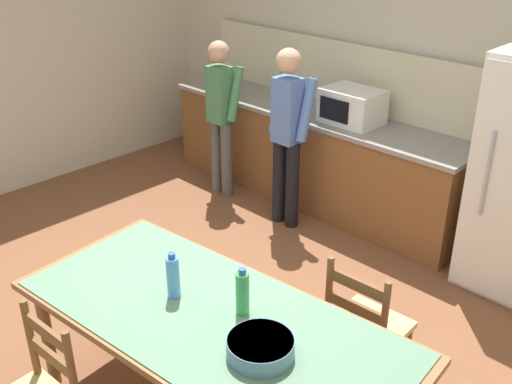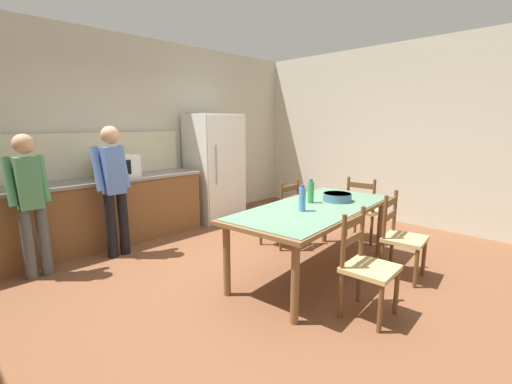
{
  "view_description": "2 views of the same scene",
  "coord_description": "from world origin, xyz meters",
  "px_view_note": "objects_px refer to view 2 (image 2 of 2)",
  "views": [
    {
      "loc": [
        2.43,
        -1.96,
        2.68
      ],
      "look_at": [
        0.24,
        0.27,
        1.15
      ],
      "focal_mm": 42.0,
      "sensor_mm": 36.0,
      "label": 1
    },
    {
      "loc": [
        -2.47,
        -2.41,
        1.63
      ],
      "look_at": [
        -0.11,
        -0.09,
        0.97
      ],
      "focal_mm": 24.0,
      "sensor_mm": 36.0,
      "label": 2
    }
  ],
  "objects_px": {
    "chair_side_far_right": "(281,214)",
    "person_at_counter": "(114,185)",
    "refrigerator": "(215,167)",
    "person_at_sink": "(30,199)",
    "dining_table": "(315,212)",
    "bottle_off_centre": "(311,192)",
    "chair_side_near_right": "(401,237)",
    "chair_head_end": "(363,210)",
    "microwave": "(117,166)",
    "serving_bowl": "(337,197)",
    "bottle_near_centre": "(302,199)",
    "chair_side_near_left": "(366,266)"
  },
  "relations": [
    {
      "from": "chair_side_near_right",
      "to": "chair_head_end",
      "type": "xyz_separation_m",
      "value": [
        0.81,
        0.86,
        0.0
      ]
    },
    {
      "from": "dining_table",
      "to": "bottle_near_centre",
      "type": "relative_size",
      "value": 8.35
    },
    {
      "from": "chair_side_far_right",
      "to": "person_at_counter",
      "type": "relative_size",
      "value": 0.57
    },
    {
      "from": "person_at_sink",
      "to": "chair_side_far_right",
      "type": "bearing_deg",
      "value": -115.66
    },
    {
      "from": "bottle_off_centre",
      "to": "chair_head_end",
      "type": "relative_size",
      "value": 0.3
    },
    {
      "from": "chair_head_end",
      "to": "chair_side_far_right",
      "type": "distance_m",
      "value": 1.18
    },
    {
      "from": "microwave",
      "to": "bottle_near_centre",
      "type": "bearing_deg",
      "value": -73.92
    },
    {
      "from": "chair_side_far_right",
      "to": "dining_table",
      "type": "bearing_deg",
      "value": 60.53
    },
    {
      "from": "serving_bowl",
      "to": "chair_side_near_left",
      "type": "relative_size",
      "value": 0.35
    },
    {
      "from": "chair_side_near_left",
      "to": "chair_side_near_right",
      "type": "bearing_deg",
      "value": 1.77
    },
    {
      "from": "serving_bowl",
      "to": "chair_side_near_right",
      "type": "bearing_deg",
      "value": -75.75
    },
    {
      "from": "chair_side_near_right",
      "to": "refrigerator",
      "type": "bearing_deg",
      "value": 80.72
    },
    {
      "from": "refrigerator",
      "to": "microwave",
      "type": "bearing_deg",
      "value": 179.36
    },
    {
      "from": "chair_side_near_left",
      "to": "chair_side_far_right",
      "type": "xyz_separation_m",
      "value": [
        0.82,
        1.64,
        0.0
      ]
    },
    {
      "from": "dining_table",
      "to": "person_at_sink",
      "type": "xyz_separation_m",
      "value": [
        -2.17,
        2.06,
        0.17
      ]
    },
    {
      "from": "chair_side_near_right",
      "to": "person_at_counter",
      "type": "xyz_separation_m",
      "value": [
        -1.86,
        2.76,
        0.46
      ]
    },
    {
      "from": "dining_table",
      "to": "bottle_off_centre",
      "type": "xyz_separation_m",
      "value": [
        0.1,
        0.13,
        0.2
      ]
    },
    {
      "from": "bottle_off_centre",
      "to": "chair_side_far_right",
      "type": "height_order",
      "value": "bottle_off_centre"
    },
    {
      "from": "bottle_off_centre",
      "to": "person_at_counter",
      "type": "distance_m",
      "value": 2.37
    },
    {
      "from": "bottle_near_centre",
      "to": "chair_side_far_right",
      "type": "height_order",
      "value": "bottle_near_centre"
    },
    {
      "from": "bottle_off_centre",
      "to": "person_at_sink",
      "type": "relative_size",
      "value": 0.18
    },
    {
      "from": "dining_table",
      "to": "person_at_counter",
      "type": "height_order",
      "value": "person_at_counter"
    },
    {
      "from": "bottle_off_centre",
      "to": "chair_head_end",
      "type": "bearing_deg",
      "value": 0.1
    },
    {
      "from": "bottle_off_centre",
      "to": "person_at_counter",
      "type": "xyz_separation_m",
      "value": [
        -1.4,
        1.91,
        0.02
      ]
    },
    {
      "from": "bottle_off_centre",
      "to": "chair_side_near_left",
      "type": "height_order",
      "value": "bottle_off_centre"
    },
    {
      "from": "microwave",
      "to": "chair_head_end",
      "type": "xyz_separation_m",
      "value": [
        2.39,
        -2.43,
        -0.62
      ]
    },
    {
      "from": "refrigerator",
      "to": "chair_side_far_right",
      "type": "distance_m",
      "value": 1.8
    },
    {
      "from": "dining_table",
      "to": "chair_head_end",
      "type": "distance_m",
      "value": 1.4
    },
    {
      "from": "chair_head_end",
      "to": "chair_side_far_right",
      "type": "bearing_deg",
      "value": 47.52
    },
    {
      "from": "chair_side_far_right",
      "to": "chair_side_near_left",
      "type": "bearing_deg",
      "value": 60.51
    },
    {
      "from": "refrigerator",
      "to": "dining_table",
      "type": "relative_size",
      "value": 0.8
    },
    {
      "from": "serving_bowl",
      "to": "person_at_counter",
      "type": "xyz_separation_m",
      "value": [
        -1.69,
        2.07,
        0.09
      ]
    },
    {
      "from": "chair_side_near_right",
      "to": "person_at_sink",
      "type": "height_order",
      "value": "person_at_sink"
    },
    {
      "from": "microwave",
      "to": "chair_side_near_left",
      "type": "height_order",
      "value": "microwave"
    },
    {
      "from": "chair_head_end",
      "to": "chair_side_far_right",
      "type": "relative_size",
      "value": 1.0
    },
    {
      "from": "chair_side_near_left",
      "to": "person_at_sink",
      "type": "height_order",
      "value": "person_at_sink"
    },
    {
      "from": "microwave",
      "to": "person_at_sink",
      "type": "height_order",
      "value": "person_at_sink"
    },
    {
      "from": "microwave",
      "to": "bottle_off_centre",
      "type": "distance_m",
      "value": 2.68
    },
    {
      "from": "bottle_off_centre",
      "to": "chair_side_far_right",
      "type": "distance_m",
      "value": 0.87
    },
    {
      "from": "microwave",
      "to": "bottle_near_centre",
      "type": "distance_m",
      "value": 2.7
    },
    {
      "from": "microwave",
      "to": "serving_bowl",
      "type": "height_order",
      "value": "microwave"
    },
    {
      "from": "person_at_sink",
      "to": "refrigerator",
      "type": "bearing_deg",
      "value": -80.38
    },
    {
      "from": "chair_side_near_left",
      "to": "chair_head_end",
      "type": "relative_size",
      "value": 1.0
    },
    {
      "from": "bottle_off_centre",
      "to": "serving_bowl",
      "type": "distance_m",
      "value": 0.34
    },
    {
      "from": "person_at_sink",
      "to": "bottle_near_centre",
      "type": "bearing_deg",
      "value": -137.62
    },
    {
      "from": "bottle_off_centre",
      "to": "chair_side_far_right",
      "type": "relative_size",
      "value": 0.3
    },
    {
      "from": "dining_table",
      "to": "serving_bowl",
      "type": "xyz_separation_m",
      "value": [
        0.39,
        -0.04,
        0.12
      ]
    },
    {
      "from": "bottle_near_centre",
      "to": "person_at_sink",
      "type": "distance_m",
      "value": 2.82
    },
    {
      "from": "chair_side_near_left",
      "to": "person_at_sink",
      "type": "relative_size",
      "value": 0.59
    },
    {
      "from": "chair_head_end",
      "to": "person_at_sink",
      "type": "height_order",
      "value": "person_at_sink"
    }
  ]
}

